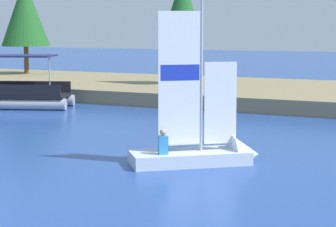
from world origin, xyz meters
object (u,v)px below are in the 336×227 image
at_px(shoreline_tree_midleft, 182,7).
at_px(sailboat, 211,151).
at_px(pontoon_boat, 21,95).
at_px(shoreline_tree_left, 25,13).

bearing_deg(shoreline_tree_midleft, sailboat, -63.09).
bearing_deg(pontoon_boat, sailboat, -52.26).
distance_m(sailboat, pontoon_boat, 16.52).
relative_size(shoreline_tree_midleft, pontoon_boat, 1.15).
distance_m(shoreline_tree_left, shoreline_tree_midleft, 14.28).
relative_size(shoreline_tree_left, sailboat, 1.23).
bearing_deg(shoreline_tree_left, pontoon_boat, -53.45).
bearing_deg(shoreline_tree_left, sailboat, -41.55).
bearing_deg(sailboat, pontoon_boat, 110.00).
height_order(shoreline_tree_left, sailboat, shoreline_tree_left).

